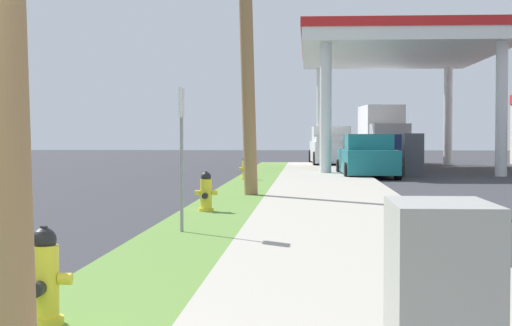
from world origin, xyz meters
The scene contains 9 objects.
fire_hydrant_nearest centered at (0.44, 2.89, 0.45)m, with size 0.42×0.38×0.74m.
fire_hydrant_second centered at (0.51, 12.21, 0.45)m, with size 0.42×0.38×0.74m.
fire_hydrant_third centered at (0.42, 23.29, 0.45)m, with size 0.42×0.37×0.74m.
utility_pole_midground centered at (0.94, 16.58, 4.47)m, with size 1.36×0.58×8.54m.
street_sign_post centered at (0.56, 8.92, 1.63)m, with size 0.05×0.36×2.12m.
car_navy_by_near_pump centered at (5.75, 34.10, 0.72)m, with size 2.11×4.57×1.57m.
car_teal_by_far_pump centered at (4.56, 27.10, 0.72)m, with size 2.11×4.58×1.57m.
truck_white_at_forecourt centered at (3.62, 38.26, 0.91)m, with size 2.35×5.49×1.97m.
truck_silver_on_apron centered at (6.38, 41.45, 1.49)m, with size 2.54×6.53×3.11m.
Camera 1 is at (2.41, -3.20, 1.55)m, focal length 58.39 mm.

